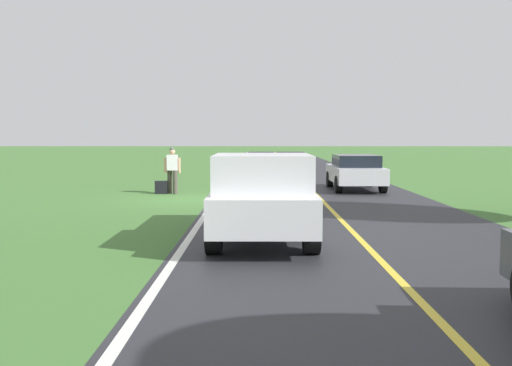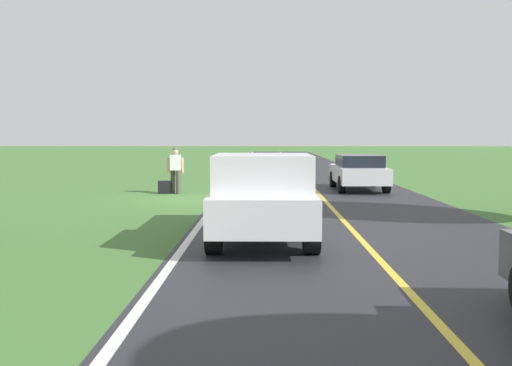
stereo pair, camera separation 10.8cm
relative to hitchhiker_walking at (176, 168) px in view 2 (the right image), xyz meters
The scene contains 8 objects.
ground_plane 2.50m from the hitchhiker_walking, 114.55° to the left, with size 200.00×200.00×0.00m, color #427033.
road_surface 5.85m from the hitchhiker_walking, 158.70° to the left, with size 7.58×120.00×0.00m, color #28282D.
lane_edge_line 2.91m from the hitchhiker_walking, 130.11° to the left, with size 0.16×117.60×0.00m, color silver.
lane_centre_line 5.85m from the hitchhiker_walking, 158.70° to the left, with size 0.14×117.60×0.00m, color gold.
hitchhiker_walking is the anchor object (origin of this frame).
suitcase_carried 0.85m from the hitchhiker_walking, 14.48° to the left, with size 0.20×0.46×0.49m, color black.
pickup_truck_passing 10.51m from the hitchhiker_walking, 108.38° to the left, with size 2.11×5.40×1.82m.
sedan_near_oncoming 7.29m from the hitchhiker_walking, 167.60° to the right, with size 1.93×4.40×1.41m.
Camera 2 is at (-2.39, 20.15, 2.18)m, focal length 41.71 mm.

